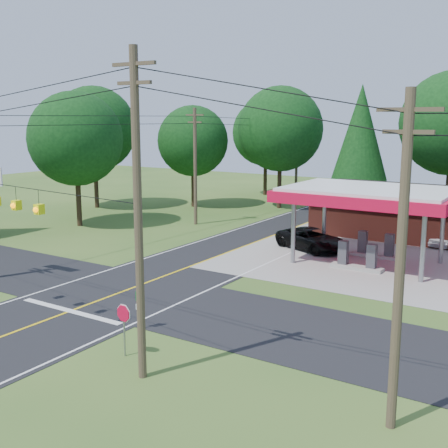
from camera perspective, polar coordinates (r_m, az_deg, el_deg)
The scene contains 16 objects.
ground at distance 30.69m, azimuth -10.33°, elevation -6.83°, with size 120.00×120.00×0.00m, color #335A1F.
main_highway at distance 30.68m, azimuth -10.33°, elevation -6.81°, with size 8.00×120.00×0.02m, color black.
cross_road at distance 30.68m, azimuth -10.33°, elevation -6.80°, with size 70.00×7.00×0.02m, color black.
lane_center_yellow at distance 30.68m, azimuth -10.33°, elevation -6.78°, with size 0.15×110.00×0.00m, color yellow.
gas_canopy at distance 36.36m, azimuth 14.56°, elevation 2.65°, with size 10.60×7.40×4.88m.
convenience_store at distance 45.97m, azimuth 19.53°, elevation 1.04°, with size 16.40×7.55×3.80m.
utility_pole_near_right at distance 19.32m, azimuth -8.73°, elevation 1.03°, with size 1.80×0.30×11.50m.
utility_pole_far_left at distance 48.46m, azimuth -2.95°, elevation 6.04°, with size 1.80×0.30×10.00m.
utility_pole_right_b at distance 16.77m, azimuth 17.50°, elevation -3.48°, with size 1.80×0.30×10.00m.
utility_pole_north at distance 62.40m, azimuth 7.38°, elevation 6.60°, with size 0.30×0.30×9.50m.
overhead_beacons at distance 26.24m, azimuth -21.38°, elevation 3.52°, with size 17.04×2.04×1.03m.
treeline_backdrop at distance 49.24m, azimuth 9.69°, elevation 8.64°, with size 70.27×51.59×13.30m.
suv_car at distance 39.93m, azimuth 8.87°, elevation -1.55°, with size 5.46×5.46×1.52m, color black.
sedan_car at distance 43.82m, azimuth 21.71°, elevation -1.24°, with size 3.81×3.81×1.30m, color white.
octagonal_stop_sign at distance 22.31m, azimuth -10.17°, elevation -9.37°, with size 0.75×0.13×2.13m.
route_sign_post at distance 25.04m, azimuth -8.51°, elevation -8.05°, with size 0.40×0.13×1.97m.
Camera 1 is at (20.13, -21.26, 9.19)m, focal length 45.00 mm.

